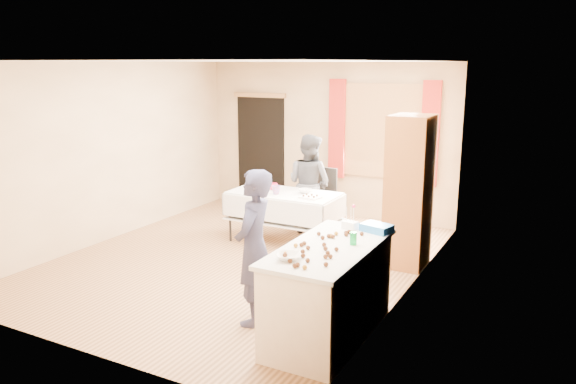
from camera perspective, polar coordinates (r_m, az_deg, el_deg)
The scene contains 29 objects.
floor at distance 7.61m, azimuth -4.72°, elevation -6.96°, with size 4.50×5.50×0.02m, color #9E7047.
ceiling at distance 7.15m, azimuth -5.12°, elevation 13.18°, with size 4.50×5.50×0.02m, color white.
wall_back at distance 9.67m, azimuth 3.98°, elevation 5.35°, with size 4.50×0.02×2.60m, color tan.
wall_front at distance 5.22m, azimuth -21.50°, elevation -2.13°, with size 4.50×0.02×2.60m, color tan.
wall_left at distance 8.68m, azimuth -17.60°, elevation 3.91°, with size 0.02×5.50×2.60m, color tan.
wall_right at distance 6.35m, azimuth 12.51°, elevation 1.06°, with size 0.02×5.50×2.60m, color tan.
window_frame at distance 9.25m, azimuth 9.59°, elevation 6.11°, with size 1.32×0.06×1.52m, color olive.
window_pane at distance 9.24m, azimuth 9.56°, elevation 6.10°, with size 1.20×0.02×1.40m, color white.
curtain_left at distance 9.48m, azimuth 5.00°, elevation 6.40°, with size 0.28×0.06×1.65m, color maroon.
curtain_right at distance 8.99m, azimuth 14.23°, elevation 5.70°, with size 0.28×0.06×1.65m, color maroon.
doorway at distance 10.28m, azimuth -2.77°, elevation 4.13°, with size 0.95×0.04×2.00m, color black.
door_lintel at distance 10.15m, azimuth -2.92°, elevation 9.81°, with size 1.05×0.06×0.08m, color olive.
cabinet at distance 7.30m, azimuth 12.18°, elevation 0.01°, with size 0.50×0.60×1.95m, color brown.
counter at distance 5.44m, azimuth 4.19°, elevation -10.04°, with size 0.77×1.63×0.91m.
party_table at distance 8.19m, azimuth -0.39°, elevation -2.12°, with size 1.61×0.83×0.75m.
chair at distance 8.90m, azimuth 3.32°, elevation -1.95°, with size 0.42×0.42×0.97m.
girl at distance 5.60m, azimuth -3.48°, elevation -5.66°, with size 0.48×0.64×1.58m, color #22223F.
woman at distance 8.63m, azimuth 2.16°, elevation 0.84°, with size 0.85×0.72×1.53m, color black.
soda_can at distance 5.32m, azimuth 6.65°, elevation -4.71°, with size 0.07×0.07×0.12m, color #0E7C2F.
mixing_bowl at distance 4.91m, azimuth 0.07°, elevation -6.57°, with size 0.28×0.28×0.05m, color white.
foam_block at distance 5.82m, azimuth 6.31°, elevation -3.36°, with size 0.15×0.10×0.08m, color white.
blue_basket at distance 5.76m, azimuth 9.00°, elevation -3.62°, with size 0.30×0.20×0.08m, color blue.
pitcher at distance 8.24m, azimuth -3.43°, elevation 0.92°, with size 0.11×0.11×0.22m, color silver.
cup_red at distance 8.26m, azimuth -1.50°, elevation 0.56°, with size 0.13×0.13×0.10m, color #DE224E.
cup_rainbow at distance 8.00m, azimuth -1.22°, elevation 0.22°, with size 0.17×0.17×0.12m, color red.
small_bowl at distance 8.08m, azimuth 1.75°, elevation 0.10°, with size 0.23×0.23×0.06m, color white.
pastry_tray at distance 7.79m, azimuth 2.27°, elevation -0.54°, with size 0.28×0.20×0.02m, color white.
bottle at distance 8.53m, azimuth -3.03°, elevation 1.14°, with size 0.08×0.08×0.16m, color white.
cake_balls at distance 5.20m, azimuth 3.42°, elevation -5.53°, with size 0.49×1.15×0.04m.
Camera 1 is at (3.88, -6.01, 2.58)m, focal length 35.00 mm.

